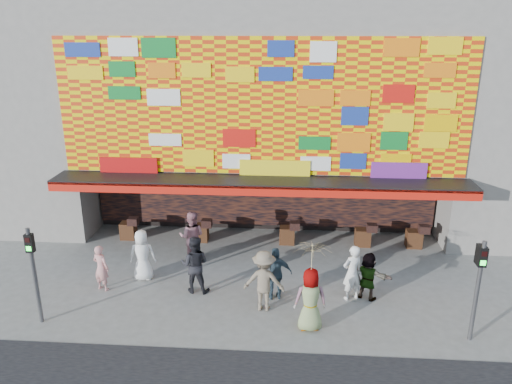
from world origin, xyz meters
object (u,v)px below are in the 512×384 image
at_px(ped_d, 264,281).
at_px(ped_e, 276,274).
at_px(ped_f, 368,276).
at_px(signal_right, 479,280).
at_px(ped_c, 195,264).
at_px(parasol, 312,260).
at_px(signal_left, 33,265).
at_px(ped_h, 352,273).
at_px(ped_a, 142,255).
at_px(ped_g, 310,300).
at_px(ped_b, 101,268).
at_px(ped_i, 192,237).

xyz_separation_m(ped_d, ped_e, (0.34, 0.66, -0.09)).
distance_m(ped_d, ped_f, 3.38).
relative_size(signal_right, ped_e, 1.71).
distance_m(ped_c, ped_e, 2.67).
height_order(signal_right, parasol, signal_right).
xyz_separation_m(signal_left, ped_d, (6.55, 1.16, -0.89)).
bearing_deg(ped_c, ped_h, -178.17).
bearing_deg(ped_e, ped_a, -22.77).
bearing_deg(ped_c, parasol, 156.08).
xyz_separation_m(ped_a, ped_c, (1.94, -0.69, 0.07)).
relative_size(signal_left, ped_g, 1.58).
distance_m(ped_e, ped_f, 2.93).
relative_size(ped_f, ped_g, 0.83).
relative_size(ped_a, ped_d, 0.93).
height_order(ped_b, ped_d, ped_d).
distance_m(signal_right, ped_d, 6.03).
relative_size(ped_e, ped_g, 0.93).
bearing_deg(ped_a, ped_c, 151.96).
bearing_deg(ped_e, ped_b, -12.49).
bearing_deg(signal_right, ped_h, 147.51).
xyz_separation_m(ped_e, ped_f, (2.92, 0.20, -0.09)).
bearing_deg(ped_g, ped_d, -41.73).
bearing_deg(ped_e, parasol, 111.67).
relative_size(ped_a, ped_i, 0.92).
bearing_deg(ped_b, ped_e, -160.60).
bearing_deg(ped_f, ped_e, 33.60).
relative_size(ped_d, ped_g, 1.02).
bearing_deg(signal_left, parasol, 1.45).
distance_m(ped_a, ped_d, 4.55).
relative_size(signal_right, ped_h, 1.62).
relative_size(signal_left, ped_c, 1.55).
xyz_separation_m(ped_b, ped_c, (3.09, 0.12, 0.18)).
relative_size(ped_d, ped_h, 1.05).
height_order(ped_d, ped_h, ped_d).
distance_m(ped_a, ped_e, 4.69).
height_order(signal_left, ped_c, signal_left).
relative_size(ped_a, ped_g, 0.95).
xyz_separation_m(ped_g, parasol, (0.00, -0.00, 1.25)).
xyz_separation_m(ped_b, ped_g, (6.79, -1.78, 0.16)).
distance_m(ped_b, ped_g, 7.02).
height_order(ped_h, ped_i, ped_i).
relative_size(signal_left, ped_i, 1.54).
relative_size(signal_left, ped_d, 1.54).
relative_size(signal_left, parasol, 1.54).
distance_m(signal_right, ped_g, 4.57).
bearing_deg(ped_i, ped_b, 42.36).
distance_m(ped_a, ped_c, 2.06).
bearing_deg(ped_f, ped_i, 9.36).
bearing_deg(signal_left, ped_e, 14.81).
bearing_deg(ped_f, ped_a, 23.87).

